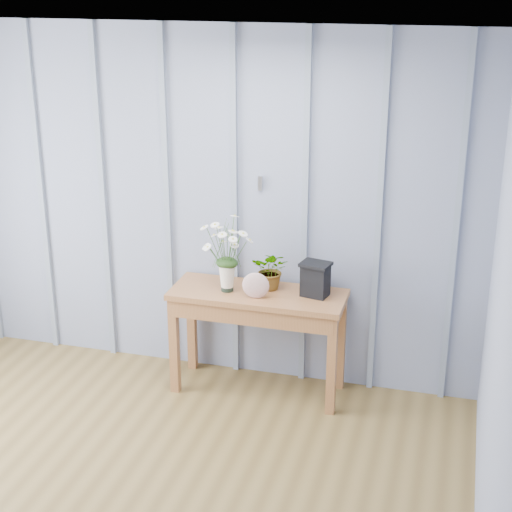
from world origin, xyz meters
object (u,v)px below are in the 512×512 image
(sideboard, at_px, (258,307))
(carved_box, at_px, (315,279))
(daisy_vase, at_px, (227,245))
(felt_disc_vessel, at_px, (256,285))

(sideboard, distance_m, carved_box, 0.45)
(sideboard, bearing_deg, daisy_vase, -171.05)
(daisy_vase, bearing_deg, sideboard, 8.95)
(daisy_vase, bearing_deg, carved_box, 7.30)
(sideboard, relative_size, daisy_vase, 2.27)
(sideboard, distance_m, felt_disc_vessel, 0.23)
(sideboard, xyz_separation_m, daisy_vase, (-0.21, -0.03, 0.44))
(sideboard, xyz_separation_m, carved_box, (0.39, 0.04, 0.24))
(daisy_vase, relative_size, felt_disc_vessel, 2.90)
(sideboard, bearing_deg, carved_box, 6.40)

